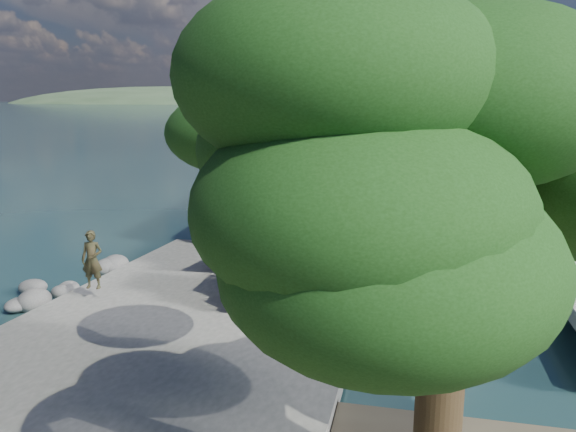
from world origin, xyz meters
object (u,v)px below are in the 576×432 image
(landing_craft, at_px, (323,185))
(military_truck, at_px, (297,226))
(sailboat_far, at_px, (574,181))
(overhang_tree, at_px, (410,154))
(pier, at_px, (523,189))
(soldier, at_px, (93,271))
(sailboat_near, at_px, (554,192))

(landing_craft, bearing_deg, military_truck, -88.07)
(military_truck, bearing_deg, sailboat_far, 58.62)
(landing_craft, xyz_separation_m, overhang_tree, (6.23, -31.53, 5.43))
(pier, height_order, overhang_tree, overhang_tree)
(pier, xyz_separation_m, sailboat_far, (6.44, 13.76, -1.27))
(military_truck, distance_m, overhang_tree, 13.07)
(pier, bearing_deg, sailboat_far, 64.90)
(landing_craft, relative_size, sailboat_far, 5.98)
(pier, xyz_separation_m, soldier, (-16.75, -20.30, -0.13))
(landing_craft, distance_m, soldier, 24.11)
(overhang_tree, bearing_deg, sailboat_far, 72.60)
(military_truck, distance_m, soldier, 7.31)
(soldier, bearing_deg, landing_craft, 73.66)
(overhang_tree, bearing_deg, sailboat_near, 73.96)
(pier, bearing_deg, landing_craft, 164.83)
(pier, relative_size, landing_craft, 1.20)
(pier, height_order, landing_craft, landing_craft)
(sailboat_far, bearing_deg, overhang_tree, -110.09)
(landing_craft, relative_size, overhang_tree, 4.21)
(pier, xyz_separation_m, military_truck, (-10.73, -16.26, 0.79))
(pier, distance_m, soldier, 26.32)
(military_truck, distance_m, sailboat_far, 34.64)
(sailboat_near, bearing_deg, military_truck, -142.46)
(military_truck, xyz_separation_m, sailboat_far, (17.17, 30.01, -2.06))
(soldier, bearing_deg, military_truck, 26.77)
(landing_craft, height_order, soldier, landing_craft)
(soldier, xyz_separation_m, sailboat_far, (23.20, 34.06, -1.15))
(pier, distance_m, overhang_tree, 29.20)
(soldier, xyz_separation_m, overhang_tree, (10.10, -7.74, 4.84))
(pier, bearing_deg, overhang_tree, -103.35)
(landing_craft, height_order, military_truck, landing_craft)
(landing_craft, xyz_separation_m, military_truck, (2.15, -19.75, 1.51))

